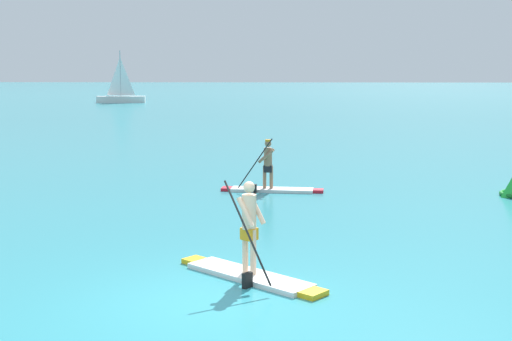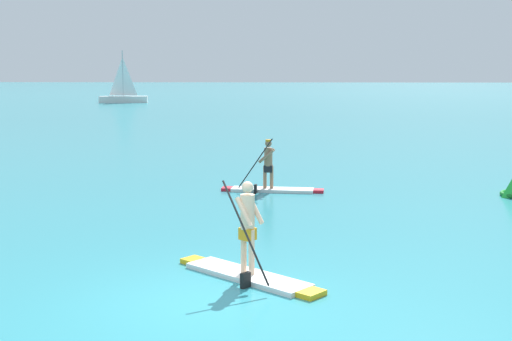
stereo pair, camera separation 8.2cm
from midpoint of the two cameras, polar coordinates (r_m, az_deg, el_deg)
ground at (r=11.23m, az=-3.88°, el=-11.08°), size 440.00×440.00×0.00m
paddleboarder_mid_center at (r=12.29m, az=-0.50°, el=-7.40°), size 2.80×2.42×1.89m
paddleboarder_far_right at (r=21.09m, az=1.34°, el=-0.85°), size 3.24×0.91×1.77m
sailboat_left_horizon at (r=82.59m, az=-11.16°, el=6.19°), size 5.86×2.29×6.20m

